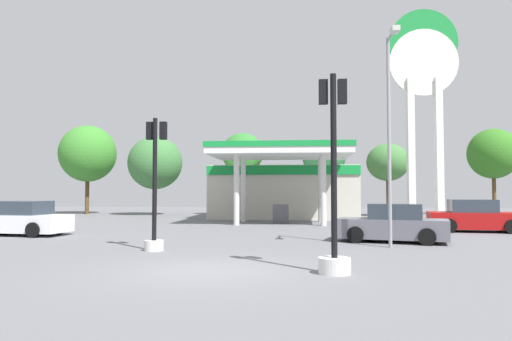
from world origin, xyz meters
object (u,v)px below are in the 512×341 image
car_0 (475,217)px  tree_5 (493,154)px  car_1 (21,220)px  traffic_signal_0 (155,197)px  corner_streetlamp (390,120)px  tree_2 (242,153)px  tree_3 (324,158)px  station_pole_sign (424,86)px  tree_0 (88,154)px  car_2 (393,225)px  traffic_signal_1 (334,208)px  tree_4 (388,162)px  tree_1 (155,163)px

car_0 → tree_5: bearing=65.6°
car_1 → tree_5: tree_5 is taller
traffic_signal_0 → corner_streetlamp: corner_streetlamp is taller
tree_2 → tree_3: 6.38m
car_0 → tree_2: tree_2 is taller
station_pole_sign → tree_0: size_ratio=1.75×
corner_streetlamp → car_2: bearing=78.0°
station_pole_sign → tree_0: bearing=160.8°
station_pole_sign → traffic_signal_0: 19.82m
car_1 → corner_streetlamp: (14.90, -3.25, 3.60)m
car_0 → traffic_signal_1: 13.99m
tree_4 → car_0: bearing=-83.9°
tree_3 → traffic_signal_0: bearing=-106.5°
car_2 → tree_3: tree_3 is taller
car_1 → tree_3: tree_3 is taller
traffic_signal_1 → tree_1: tree_1 is taller
tree_0 → traffic_signal_0: bearing=-60.6°
car_1 → car_2: size_ratio=1.00×
car_0 → traffic_signal_0: bearing=-147.3°
traffic_signal_0 → car_1: bearing=148.0°
car_1 → tree_5: bearing=35.2°
tree_3 → tree_4: bearing=-1.8°
traffic_signal_0 → tree_5: tree_5 is taller
car_2 → tree_0: tree_0 is taller
traffic_signal_1 → tree_2: bearing=101.5°
tree_5 → traffic_signal_0: bearing=-129.8°
tree_3 → corner_streetlamp: size_ratio=0.83×
traffic_signal_1 → tree_0: bearing=124.5°
tree_1 → tree_5: size_ratio=0.92×
car_1 → traffic_signal_1: size_ratio=0.93×
station_pole_sign → tree_1: station_pole_sign is taller
traffic_signal_1 → corner_streetlamp: (2.24, 5.01, 2.76)m
tree_0 → tree_5: size_ratio=1.08×
station_pole_sign → car_0: size_ratio=2.95×
traffic_signal_1 → tree_2: tree_2 is taller
tree_4 → tree_0: bearing=177.0°
car_2 → tree_0: bearing=136.7°
tree_0 → tree_2: tree_0 is taller
car_1 → tree_0: tree_0 is taller
tree_5 → car_2: bearing=-119.9°
traffic_signal_0 → tree_4: (11.28, 21.72, 2.36)m
car_1 → station_pole_sign: bearing=26.6°
tree_1 → tree_3: tree_1 is taller
traffic_signal_1 → tree_5: (14.39, 27.37, 3.32)m
tree_1 → tree_3: (13.33, 0.01, 0.32)m
station_pole_sign → car_2: bearing=-110.3°
corner_streetlamp → tree_3: bearing=93.1°
tree_0 → corner_streetlamp: tree_0 is taller
tree_3 → tree_4: 4.81m
car_1 → tree_5: (27.05, 19.11, 4.16)m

